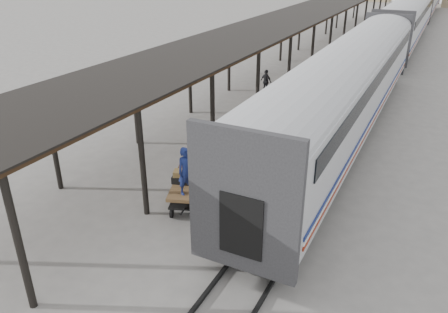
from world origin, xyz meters
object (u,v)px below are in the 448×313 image
baggage_cart (191,188)px  pedestrian (266,81)px  luggage_tug (295,82)px  porter (186,171)px

baggage_cart → pedestrian: (-2.76, 14.32, 0.12)m
baggage_cart → luggage_tug: size_ratio=1.80×
luggage_tug → pedestrian: 2.06m
baggage_cart → porter: (0.25, -0.65, 1.06)m
porter → luggage_tug: bearing=34.6°
porter → pedestrian: porter is taller
luggage_tug → baggage_cart: bearing=-95.3°
baggage_cart → porter: size_ratio=1.59×
baggage_cart → luggage_tug: (-1.24, 15.68, -0.09)m
luggage_tug → pedestrian: bearing=-148.0°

